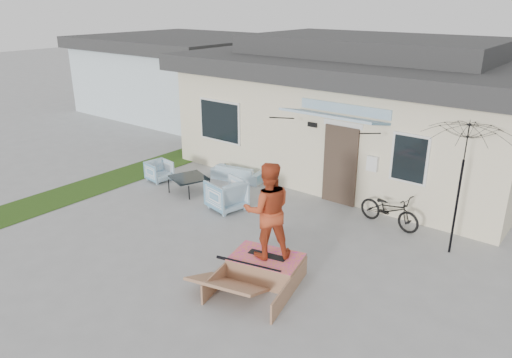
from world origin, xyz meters
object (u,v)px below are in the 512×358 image
Objects in this scene: armchair_right at (226,193)px; bicycle at (390,206)px; skater at (268,209)px; coffee_table at (189,184)px; skateboard at (267,255)px; skate_ramp at (266,267)px; armchair_left at (159,170)px; loveseat at (238,170)px; patio_umbrella at (461,176)px.

bicycle is (3.71, 1.66, 0.07)m from armchair_right.
armchair_right is 3.52m from skater.
skater reaches higher than coffee_table.
skateboard is 0.41× the size of skater.
coffee_table is at bearing 139.83° from skate_ramp.
bicycle is at bearing -70.66° from armchair_left.
loveseat is 2.36× the size of armchair_left.
skateboard is (-2.52, -3.19, -1.28)m from patio_umbrella.
patio_umbrella is at bearing 8.43° from coffee_table.
skater reaches higher than bicycle.
armchair_left is 1.35m from coffee_table.
coffee_table is 1.17× the size of skateboard.
patio_umbrella reaches higher than skate_ramp.
armchair_right is at bearing -8.10° from coffee_table.
loveseat is 1.81× the size of armchair_right.
bicycle is at bearing -148.90° from skater.
skater is (3.92, -3.76, 1.13)m from loveseat.
patio_umbrella is 1.24× the size of skate_ramp.
loveseat is 0.72× the size of patio_umbrella.
coffee_table is 5.03m from skater.
skate_ramp is (3.93, -3.81, -0.09)m from loveseat.
armchair_right reaches higher than coffee_table.
coffee_table is 0.48× the size of skater.
loveseat reaches higher than skateboard.
loveseat is 0.84× the size of skater.
armchair_right is at bearing 111.77° from loveseat.
armchair_right is 4.06m from bicycle.
patio_umbrella reaches higher than bicycle.
skateboard is (-0.94, -3.60, -0.04)m from bicycle.
patio_umbrella is at bearing -95.81° from bicycle.
skate_ramp is (-0.93, -3.64, -0.28)m from bicycle.
patio_umbrella is 2.86× the size of skateboard.
armchair_left is at bearing -83.20° from armchair_right.
armchair_right reaches higher than loveseat.
armchair_left is at bearing 144.76° from skate_ramp.
armchair_left is 6.14m from skateboard.
loveseat is at bearing -41.95° from armchair_left.
armchair_left is 6.17m from skate_ramp.
armchair_left is 0.42× the size of bicycle.
loveseat is 5.47m from skate_ramp.
skateboard is at bearing 90.00° from skate_ramp.
armchair_right is 3.38m from skateboard.
armchair_right is 0.49× the size of skate_ramp.
patio_umbrella is 4.08m from skater.
coffee_table is at bearing 63.77° from loveseat.
armchair_right is 3.42m from skate_ramp.
skate_ramp is 2.32× the size of skateboard.
bicycle reaches higher than armchair_right.
coffee_table is at bearing 142.38° from skateboard.
armchair_left is 0.31× the size of patio_umbrella.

